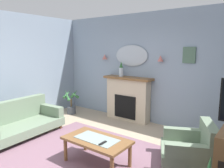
{
  "coord_description": "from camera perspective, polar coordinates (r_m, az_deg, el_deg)",
  "views": [
    {
      "loc": [
        2.36,
        -2.35,
        1.89
      ],
      "look_at": [
        -0.4,
        1.35,
        1.13
      ],
      "focal_mm": 34.61,
      "sensor_mm": 36.0,
      "label": 1
    }
  ],
  "objects": [
    {
      "name": "mantel_vase_right",
      "position": [
        5.72,
        2.42,
        3.85
      ],
      "size": [
        0.11,
        0.11,
        0.4
      ],
      "color": "silver",
      "rests_on": "fireplace"
    },
    {
      "name": "wall_mirror",
      "position": [
        5.73,
        5.08,
        7.48
      ],
      "size": [
        0.96,
        0.06,
        0.56
      ],
      "primitive_type": "ellipsoid",
      "color": "#B2BCC6"
    },
    {
      "name": "framed_picture",
      "position": [
        5.11,
        19.71,
        7.21
      ],
      "size": [
        0.28,
        0.03,
        0.36
      ],
      "primitive_type": "cube",
      "color": "#4C6B56"
    },
    {
      "name": "patterned_rug",
      "position": [
        3.96,
        -5.66,
        -19.17
      ],
      "size": [
        3.2,
        2.4,
        0.01
      ],
      "primitive_type": "cube",
      "color": "#7F5B6B",
      "rests_on": "ground"
    },
    {
      "name": "armchair_near_fireplace",
      "position": [
        3.91,
        20.45,
        -15.23
      ],
      "size": [
        1.08,
        1.07,
        0.71
      ],
      "color": "gray",
      "rests_on": "ground"
    },
    {
      "name": "floor",
      "position": [
        3.86,
        -7.79,
        -20.96
      ],
      "size": [
        6.73,
        6.11,
        0.1
      ],
      "primitive_type": "cube",
      "color": "tan",
      "rests_on": "ground"
    },
    {
      "name": "wall_sconce_right",
      "position": [
        5.29,
        12.69,
        6.6
      ],
      "size": [
        0.14,
        0.14,
        0.14
      ],
      "primitive_type": "cone",
      "color": "#D17066"
    },
    {
      "name": "potted_plant_small_fern",
      "position": [
        6.45,
        -10.75,
        -4.86
      ],
      "size": [
        0.4,
        0.39,
        0.74
      ],
      "color": "#474C56",
      "rests_on": "ground"
    },
    {
      "name": "tv_remote",
      "position": [
        3.45,
        -2.45,
        -15.36
      ],
      "size": [
        0.04,
        0.16,
        0.02
      ],
      "primitive_type": "cube",
      "color": "black",
      "rests_on": "coffee_table"
    },
    {
      "name": "coffee_table",
      "position": [
        3.65,
        -4.07,
        -15.06
      ],
      "size": [
        1.1,
        0.6,
        0.45
      ],
      "color": "brown",
      "rests_on": "ground"
    },
    {
      "name": "wall_sconce_left",
      "position": [
        6.18,
        -1.94,
        7.18
      ],
      "size": [
        0.14,
        0.14,
        0.14
      ],
      "primitive_type": "cone",
      "color": "#D17066"
    },
    {
      "name": "fireplace",
      "position": [
        5.76,
        4.17,
        -3.94
      ],
      "size": [
        1.36,
        0.36,
        1.16
      ],
      "color": "beige",
      "rests_on": "ground"
    },
    {
      "name": "wall_back",
      "position": [
        5.51,
        11.2,
        3.96
      ],
      "size": [
        6.73,
        0.1,
        2.78
      ],
      "primitive_type": "cube",
      "color": "#8C9EB2",
      "rests_on": "ground"
    },
    {
      "name": "floral_couch",
      "position": [
        5.21,
        -23.3,
        -9.01
      ],
      "size": [
        0.97,
        1.76,
        0.76
      ],
      "color": "gray",
      "rests_on": "ground"
    }
  ]
}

